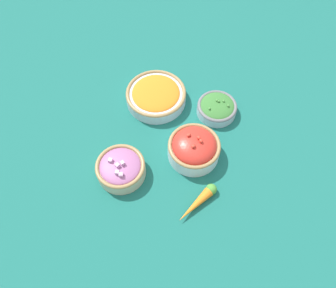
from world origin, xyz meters
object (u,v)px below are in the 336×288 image
bowl_red_onion (121,168)px  bowl_cherry_tomatoes (194,148)px  loose_carrot (199,202)px  bowl_carrots (156,95)px  bowl_broccoli (217,108)px

bowl_red_onion → bowl_cherry_tomatoes: (-0.14, 0.18, 0.01)m
loose_carrot → bowl_carrots: bearing=-115.5°
bowl_red_onion → loose_carrot: (0.00, 0.25, -0.02)m
bowl_red_onion → bowl_cherry_tomatoes: bearing=128.5°
bowl_cherry_tomatoes → bowl_broccoli: 0.18m
bowl_red_onion → loose_carrot: bowl_red_onion is taller
bowl_red_onion → bowl_cherry_tomatoes: bowl_cherry_tomatoes is taller
bowl_red_onion → bowl_carrots: size_ratio=0.72×
bowl_red_onion → bowl_broccoli: bearing=149.2°
bowl_red_onion → bowl_cherry_tomatoes: 0.23m
bowl_carrots → bowl_red_onion: bearing=2.6°
bowl_red_onion → bowl_broccoli: (-0.32, 0.19, -0.01)m
bowl_broccoli → loose_carrot: (0.33, 0.05, -0.01)m
bowl_broccoli → loose_carrot: 0.33m
bowl_cherry_tomatoes → loose_carrot: size_ratio=1.11×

